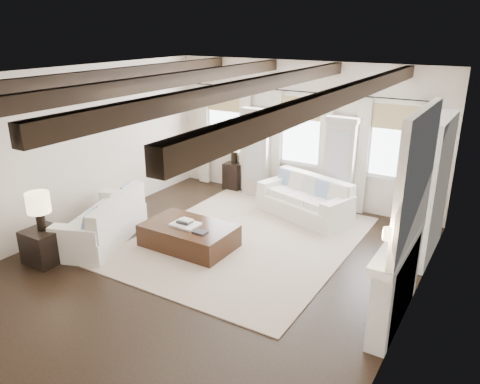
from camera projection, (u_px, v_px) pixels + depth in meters
The scene contains 16 objects.
ground at pixel (210, 264), 8.13m from camera, with size 7.50×7.50×0.00m, color black.
room_shell at pixel (274, 153), 7.85m from camera, with size 6.54×7.54×3.22m.
area_rug at pixel (246, 240), 9.01m from camera, with size 3.81×4.75×0.02m, color #BAA48E.
sofa_back at pixel (306, 201), 10.05m from camera, with size 2.22×1.50×0.87m.
sofa_left at pixel (105, 223), 8.91m from camera, with size 1.61×2.31×0.91m.
ottoman at pixel (189, 236), 8.70m from camera, with size 1.67×1.04×0.44m, color black.
tray at pixel (186, 224), 8.61m from camera, with size 0.50×0.38×0.04m, color white.
book_lower at pixel (185, 222), 8.62m from camera, with size 0.26×0.20×0.04m, color #262628.
book_upper at pixel (186, 220), 8.61m from camera, with size 0.22×0.17×0.03m, color beige.
book_loose at pixel (200, 232), 8.29m from camera, with size 0.24×0.18×0.03m, color #262628.
side_table_front at pixel (45, 246), 8.13m from camera, with size 0.60×0.60×0.60m, color black.
lamp_front at pixel (38, 205), 7.87m from camera, with size 0.39×0.39×0.68m.
side_table_back at pixel (234, 176), 11.78m from camera, with size 0.44×0.44×0.66m, color black.
lamp_back at pixel (234, 145), 11.51m from camera, with size 0.40×0.40×0.69m.
candlestick_near at pixel (376, 298), 6.52m from camera, with size 0.16×0.16×0.81m.
candlestick_far at pixel (381, 290), 6.72m from camera, with size 0.17×0.17×0.82m.
Camera 1 is at (4.19, -5.91, 3.93)m, focal length 35.00 mm.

